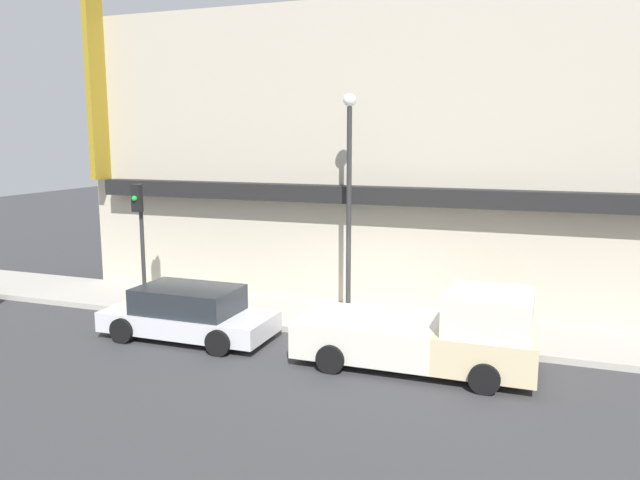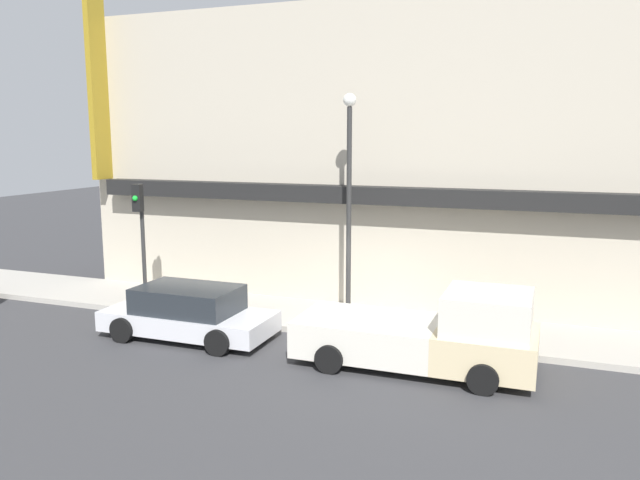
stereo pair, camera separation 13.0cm
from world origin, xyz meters
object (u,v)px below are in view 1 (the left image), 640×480
traffic_light (140,223)px  fire_hydrant (221,300)px  street_lamp (349,182)px  pickup_truck (432,334)px  parked_car (189,313)px

traffic_light → fire_hydrant: bearing=4.7°
traffic_light → street_lamp: bearing=9.3°
fire_hydrant → street_lamp: street_lamp is taller
pickup_truck → fire_hydrant: 6.74m
parked_car → fire_hydrant: parked_car is taller
pickup_truck → street_lamp: street_lamp is taller
pickup_truck → parked_car: 6.29m
fire_hydrant → traffic_light: 3.33m
pickup_truck → fire_hydrant: bearing=165.4°
pickup_truck → parked_car: pickup_truck is taller
fire_hydrant → traffic_light: traffic_light is taller
pickup_truck → street_lamp: bearing=138.1°
pickup_truck → traffic_light: 9.32m
pickup_truck → parked_car: bearing=-177.7°
street_lamp → traffic_light: bearing=-170.7°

